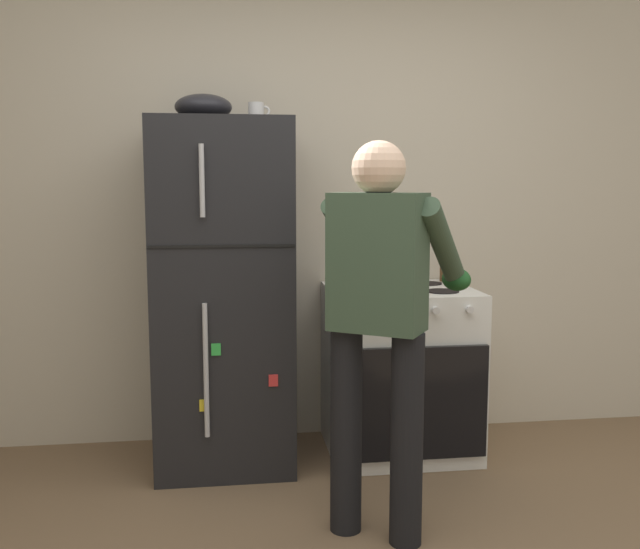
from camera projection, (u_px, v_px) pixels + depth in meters
name	position (u px, v px, depth m)	size (l,w,h in m)	color
kitchen_wall_back	(308.00, 199.00, 3.96)	(6.00, 0.10, 2.70)	beige
refrigerator	(223.00, 295.00, 3.59)	(0.68, 0.72, 1.74)	black
stove_range	(400.00, 371.00, 3.76)	(0.76, 0.67, 0.89)	white
person_cook	(381.00, 303.00, 2.80)	(0.69, 0.76, 1.60)	black
red_pot	(373.00, 278.00, 3.63)	(0.32, 0.22, 0.12)	orange
coffee_mug	(257.00, 112.00, 3.54)	(0.11, 0.08, 0.10)	silver
pepper_mill	(444.00, 267.00, 3.94)	(0.05, 0.05, 0.16)	brown
mixing_bowl	(203.00, 107.00, 3.46)	(0.28, 0.28, 0.13)	black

